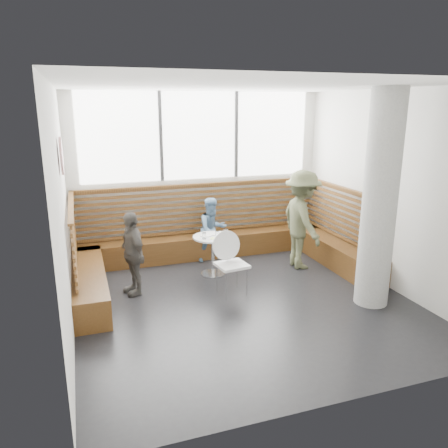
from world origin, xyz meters
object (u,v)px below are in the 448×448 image
object	(u,v)px
cafe_table	(213,247)
child_left	(132,253)
adult_man	(302,220)
child_back	(212,230)
cafe_chair	(230,258)
concrete_column	(380,201)

from	to	relation	value
cafe_table	child_left	distance (m)	1.49
adult_man	child_back	world-z (taller)	adult_man
cafe_chair	adult_man	bearing A→B (deg)	14.43
adult_man	child_left	bearing A→B (deg)	96.38
cafe_chair	adult_man	xyz separation A→B (m)	(1.64, 0.68, 0.32)
cafe_table	adult_man	size ratio (longest dim) A/B	0.39
child_left	adult_man	bearing A→B (deg)	79.14
cafe_chair	child_left	size ratio (longest dim) A/B	0.75
cafe_table	child_left	xyz separation A→B (m)	(-1.44, -0.34, 0.16)
cafe_table	adult_man	bearing A→B (deg)	-4.71
concrete_column	adult_man	distance (m)	1.88
concrete_column	child_left	xyz separation A→B (m)	(-3.41, 1.53, -0.93)
cafe_chair	child_left	bearing A→B (deg)	154.10
cafe_chair	child_left	xyz separation A→B (m)	(-1.48, 0.48, 0.08)
cafe_table	adult_man	world-z (taller)	adult_man
adult_man	child_back	bearing A→B (deg)	62.17
concrete_column	cafe_table	bearing A→B (deg)	136.53
cafe_table	adult_man	xyz separation A→B (m)	(1.67, -0.14, 0.40)
child_left	child_back	bearing A→B (deg)	108.02
child_back	cafe_table	bearing A→B (deg)	-120.95
cafe_table	child_back	xyz separation A→B (m)	(0.22, 0.72, 0.11)
cafe_table	cafe_chair	distance (m)	0.82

